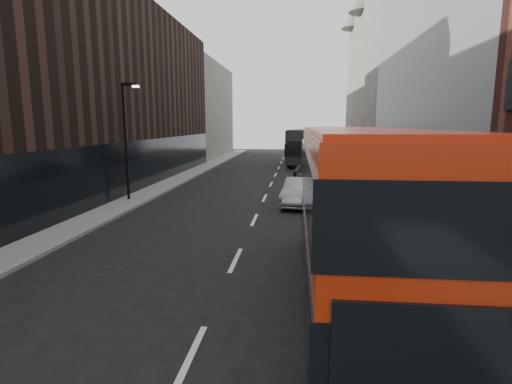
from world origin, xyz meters
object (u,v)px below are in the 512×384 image
(car_a, at_px, (306,192))
(car_b, at_px, (299,192))
(red_bus, at_px, (356,210))
(grey_bus, at_px, (304,145))
(car_c, at_px, (306,174))
(street_lamp, at_px, (126,133))

(car_a, bearing_deg, car_b, -129.24)
(red_bus, bearing_deg, car_a, 94.19)
(grey_bus, distance_m, car_c, 14.85)
(grey_bus, bearing_deg, car_a, -84.97)
(car_a, height_order, car_c, car_a)
(street_lamp, distance_m, red_bus, 17.74)
(street_lamp, distance_m, grey_bus, 26.89)
(grey_bus, relative_size, car_a, 3.05)
(car_a, distance_m, car_b, 0.53)
(street_lamp, height_order, red_bus, street_lamp)
(red_bus, bearing_deg, grey_bus, 91.16)
(car_b, bearing_deg, red_bus, -76.58)
(red_bus, height_order, car_c, red_bus)
(red_bus, xyz_separation_m, grey_bus, (-0.93, 37.56, -0.38))
(red_bus, distance_m, car_b, 13.27)
(car_a, bearing_deg, red_bus, -78.83)
(grey_bus, bearing_deg, car_b, -85.85)
(street_lamp, relative_size, car_c, 1.50)
(street_lamp, relative_size, car_a, 1.65)
(red_bus, distance_m, grey_bus, 37.57)
(red_bus, xyz_separation_m, car_b, (-1.42, 13.08, -1.79))
(red_bus, xyz_separation_m, car_c, (-0.86, 22.79, -1.90))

